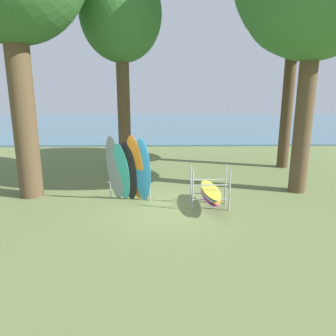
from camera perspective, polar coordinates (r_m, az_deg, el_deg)
name	(u,v)px	position (r m, az deg, el deg)	size (l,w,h in m)	color
ground_plane	(164,205)	(9.74, -0.76, -6.97)	(80.00, 80.00, 0.00)	olive
lake_water	(162,123)	(38.97, -1.15, 8.32)	(80.00, 36.00, 0.10)	#477084
tree_far_left_back	(121,17)	(13.56, -8.77, 26.00)	(3.23, 3.23, 8.40)	brown
leaning_board_pile	(129,171)	(9.86, -7.34, -0.49)	(1.52, 0.85, 2.23)	gray
board_storage_rack	(210,192)	(9.52, 7.88, -4.42)	(1.15, 2.12, 1.25)	#9EA0A5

